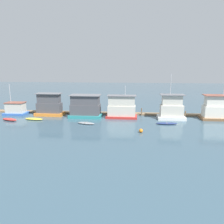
# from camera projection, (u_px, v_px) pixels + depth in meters

# --- Properties ---
(ground_plane) EXTENTS (200.00, 200.00, 0.00)m
(ground_plane) POSITION_uv_depth(u_px,v_px,m) (112.00, 117.00, 49.49)
(ground_plane) COLOR #385160
(dock_walkway) EXTENTS (59.60, 1.96, 0.30)m
(dock_walkway) POSITION_uv_depth(u_px,v_px,m) (114.00, 113.00, 52.84)
(dock_walkway) COLOR #846B4C
(dock_walkway) RESTS_ON ground_plane
(houseboat_blue) EXTENTS (5.16, 3.45, 7.22)m
(houseboat_blue) POSITION_uv_depth(u_px,v_px,m) (16.00, 109.00, 51.93)
(houseboat_blue) COLOR #3866B7
(houseboat_blue) RESTS_ON ground_plane
(houseboat_orange) EXTENTS (6.47, 3.35, 5.21)m
(houseboat_orange) POSITION_uv_depth(u_px,v_px,m) (49.00, 106.00, 50.89)
(houseboat_orange) COLOR orange
(houseboat_orange) RESTS_ON ground_plane
(houseboat_teal) EXTENTS (7.23, 4.14, 5.08)m
(houseboat_teal) POSITION_uv_depth(u_px,v_px,m) (86.00, 107.00, 49.11)
(houseboat_teal) COLOR teal
(houseboat_teal) RESTS_ON ground_plane
(houseboat_red) EXTENTS (6.87, 3.25, 7.20)m
(houseboat_red) POSITION_uv_depth(u_px,v_px,m) (122.00, 108.00, 48.43)
(houseboat_red) COLOR red
(houseboat_red) RESTS_ON ground_plane
(houseboat_white) EXTENTS (5.87, 3.58, 9.79)m
(houseboat_white) POSITION_uv_depth(u_px,v_px,m) (172.00, 109.00, 47.31)
(houseboat_white) COLOR white
(houseboat_white) RESTS_ON ground_plane
(houseboat_brown) EXTENTS (7.00, 3.73, 9.02)m
(houseboat_brown) POSITION_uv_depth(u_px,v_px,m) (218.00, 109.00, 46.96)
(houseboat_brown) COLOR brown
(houseboat_brown) RESTS_ON ground_plane
(dinghy_red) EXTENTS (3.95, 2.25, 0.54)m
(dinghy_red) POSITION_uv_depth(u_px,v_px,m) (10.00, 119.00, 46.28)
(dinghy_red) COLOR red
(dinghy_red) RESTS_ON ground_plane
(dinghy_yellow) EXTENTS (4.22, 1.75, 0.42)m
(dinghy_yellow) POSITION_uv_depth(u_px,v_px,m) (34.00, 119.00, 46.99)
(dinghy_yellow) COLOR yellow
(dinghy_yellow) RESTS_ON ground_plane
(dinghy_grey) EXTENTS (3.80, 2.09, 0.36)m
(dinghy_grey) POSITION_uv_depth(u_px,v_px,m) (86.00, 123.00, 43.66)
(dinghy_grey) COLOR gray
(dinghy_grey) RESTS_ON ground_plane
(dinghy_navy) EXTENTS (4.25, 1.51, 0.36)m
(dinghy_navy) POSITION_uv_depth(u_px,v_px,m) (167.00, 123.00, 43.49)
(dinghy_navy) COLOR navy
(dinghy_navy) RESTS_ON ground_plane
(mooring_post_far_right) EXTENTS (0.27, 0.27, 1.27)m
(mooring_post_far_right) POSITION_uv_depth(u_px,v_px,m) (185.00, 114.00, 49.98)
(mooring_post_far_right) COLOR brown
(mooring_post_far_right) RESTS_ON ground_plane
(mooring_post_near_left) EXTENTS (0.26, 0.26, 1.77)m
(mooring_post_near_left) POSITION_uv_depth(u_px,v_px,m) (142.00, 112.00, 50.87)
(mooring_post_near_left) COLOR brown
(mooring_post_near_left) RESTS_ON ground_plane
(buoy_orange) EXTENTS (0.69, 0.69, 0.69)m
(buoy_orange) POSITION_uv_depth(u_px,v_px,m) (141.00, 131.00, 38.06)
(buoy_orange) COLOR orange
(buoy_orange) RESTS_ON ground_plane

